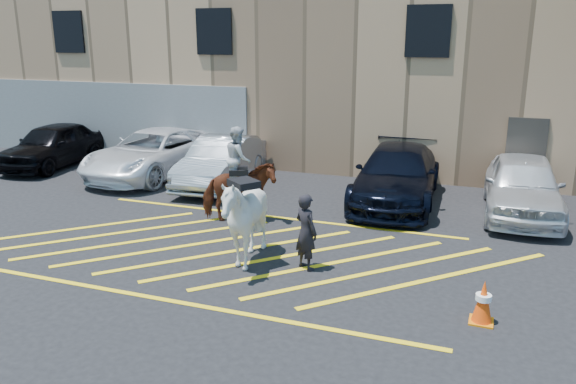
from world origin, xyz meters
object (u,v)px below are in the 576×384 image
(car_black_suv, at_px, (53,145))
(mounted_bay, at_px, (239,184))
(traffic_cone, at_px, (483,302))
(saddled_white, at_px, (245,219))
(car_white_pickup, at_px, (154,153))
(car_white_suv, at_px, (523,186))
(car_silver_sedan, at_px, (221,162))
(handler, at_px, (306,232))
(car_blue_suv, at_px, (397,175))

(car_black_suv, height_order, mounted_bay, mounted_bay)
(traffic_cone, bearing_deg, mounted_bay, 150.16)
(car_black_suv, distance_m, saddled_white, 11.56)
(car_white_pickup, relative_size, saddled_white, 2.35)
(car_white_suv, height_order, mounted_bay, mounted_bay)
(car_black_suv, height_order, car_silver_sedan, car_black_suv)
(car_white_pickup, height_order, car_silver_sedan, car_white_pickup)
(car_black_suv, height_order, car_white_pickup, car_black_suv)
(saddled_white, height_order, traffic_cone, saddled_white)
(saddled_white, bearing_deg, handler, 9.86)
(handler, relative_size, mounted_bay, 0.65)
(car_white_pickup, relative_size, handler, 3.52)
(car_silver_sedan, bearing_deg, car_white_pickup, 168.15)
(car_blue_suv, relative_size, saddled_white, 2.28)
(traffic_cone, bearing_deg, car_silver_sedan, 140.81)
(handler, bearing_deg, car_black_suv, 5.85)
(car_black_suv, relative_size, saddled_white, 1.94)
(car_black_suv, relative_size, traffic_cone, 6.14)
(car_white_pickup, distance_m, car_white_suv, 11.22)
(car_black_suv, bearing_deg, car_white_suv, -7.02)
(handler, bearing_deg, car_white_pickup, -6.03)
(handler, distance_m, traffic_cone, 3.56)
(car_black_suv, bearing_deg, saddled_white, -35.71)
(car_blue_suv, distance_m, car_white_suv, 3.23)
(car_silver_sedan, height_order, car_blue_suv, car_blue_suv)
(car_silver_sedan, xyz_separation_m, handler, (4.48, -5.29, 0.04))
(mounted_bay, bearing_deg, handler, -42.18)
(car_white_pickup, xyz_separation_m, traffic_cone, (10.45, -6.70, -0.39))
(car_white_suv, bearing_deg, car_black_suv, 177.20)
(car_silver_sedan, relative_size, saddled_white, 1.93)
(car_silver_sedan, xyz_separation_m, car_blue_suv, (5.38, 0.03, 0.03))
(car_silver_sedan, height_order, mounted_bay, mounted_bay)
(car_silver_sedan, height_order, car_white_suv, car_white_suv)
(car_blue_suv, distance_m, traffic_cone, 6.88)
(car_silver_sedan, bearing_deg, car_white_suv, -5.47)
(car_blue_suv, height_order, traffic_cone, car_blue_suv)
(car_black_suv, distance_m, car_white_suv, 15.35)
(car_blue_suv, relative_size, mounted_bay, 2.20)
(mounted_bay, xyz_separation_m, traffic_cone, (5.84, -3.35, -0.60))
(car_white_suv, height_order, handler, car_white_suv)
(car_white_suv, xyz_separation_m, handler, (-4.13, -5.21, -0.00))
(car_black_suv, bearing_deg, car_white_pickup, -5.36)
(car_black_suv, relative_size, mounted_bay, 1.88)
(mounted_bay, xyz_separation_m, saddled_white, (1.26, -2.46, -0.00))
(car_black_suv, xyz_separation_m, saddled_white, (10.00, -5.79, 0.19))
(car_black_suv, height_order, car_white_suv, car_white_suv)
(car_silver_sedan, height_order, saddled_white, saddled_white)
(mounted_bay, bearing_deg, car_black_suv, 159.11)
(car_silver_sedan, distance_m, mounted_bay, 3.64)
(car_white_suv, bearing_deg, mounted_bay, -157.27)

